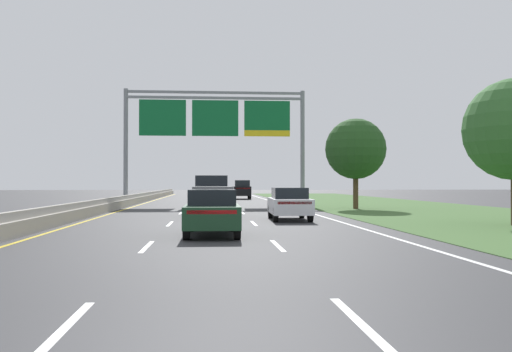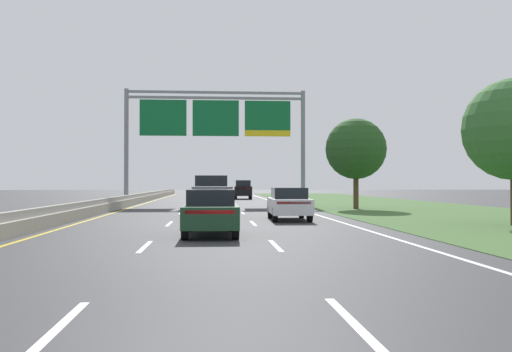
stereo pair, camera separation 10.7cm
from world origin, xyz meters
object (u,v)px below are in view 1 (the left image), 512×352
Objects in this scene: overhead_sign_gantry at (215,123)px; car_black_right_lane_suv at (242,189)px; car_darkgreen_centre_lane_sedan at (212,211)px; roadside_tree_mid at (356,149)px; car_white_right_lane_sedan at (289,203)px; pickup_truck_grey at (211,196)px.

overhead_sign_gantry is 3.17× the size of car_black_right_lane_suv.
roadside_tree_mid is (9.91, 18.95, 3.33)m from car_darkgreen_centre_lane_sedan.
car_white_right_lane_sedan is 0.71× the size of roadside_tree_mid.
roadside_tree_mid reaches higher than car_darkgreen_centre_lane_sedan.
pickup_truck_grey is at bearing 51.37° from car_white_right_lane_sedan.
overhead_sign_gantry is at bearing 11.36° from car_white_right_lane_sedan.
car_white_right_lane_sedan is (3.77, -3.19, -0.26)m from pickup_truck_grey.
overhead_sign_gantry is at bearing 137.39° from roadside_tree_mid.
overhead_sign_gantry is 2.77× the size of pickup_truck_grey.
overhead_sign_gantry is at bearing -2.45° from pickup_truck_grey.
pickup_truck_grey reaches higher than car_white_right_lane_sedan.
roadside_tree_mid reaches higher than car_white_right_lane_sedan.
car_white_right_lane_sedan is (3.44, -20.00, -5.97)m from overhead_sign_gantry.
overhead_sign_gantry reaches higher than car_white_right_lane_sedan.
overhead_sign_gantry is 3.38× the size of car_white_right_lane_sedan.
overhead_sign_gantry is 21.15m from car_white_right_lane_sedan.
roadside_tree_mid is (9.60, -8.83, -2.64)m from overhead_sign_gantry.
car_white_right_lane_sedan is 13.18m from roadside_tree_mid.
pickup_truck_grey is 0.87× the size of roadside_tree_mid.
car_darkgreen_centre_lane_sedan is 8.63m from car_white_right_lane_sedan.
car_white_right_lane_sedan is at bearing -118.89° from roadside_tree_mid.
pickup_truck_grey is 13.10m from roadside_tree_mid.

